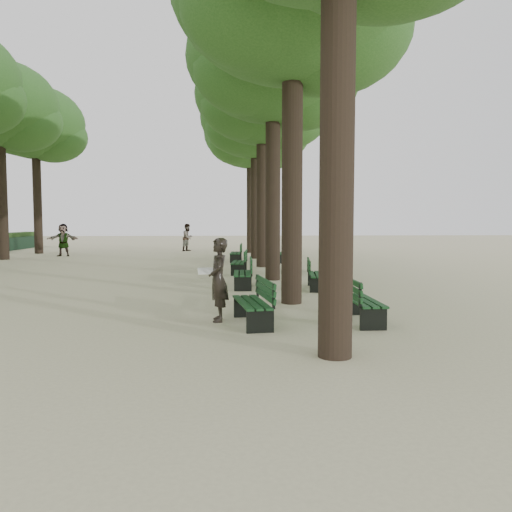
{
  "coord_description": "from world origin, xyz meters",
  "views": [
    {
      "loc": [
        -0.17,
        -9.43,
        2.08
      ],
      "look_at": [
        0.6,
        3.0,
        1.2
      ],
      "focal_mm": 35.0,
      "sensor_mm": 36.0,
      "label": 1
    }
  ],
  "objects": [
    {
      "name": "bench_left_2",
      "position": [
        0.37,
        10.06,
        0.27
      ],
      "size": [
        0.74,
        1.85,
        0.92
      ],
      "color": "black",
      "rests_on": "ground"
    },
    {
      "name": "tree_central_2",
      "position": [
        1.5,
        8.0,
        7.65
      ],
      "size": [
        6.0,
        6.0,
        9.95
      ],
      "color": "#33261C",
      "rests_on": "ground"
    },
    {
      "name": "ground",
      "position": [
        0.0,
        0.0,
        0.0
      ],
      "size": [
        120.0,
        120.0,
        0.0
      ],
      "primitive_type": "plane",
      "color": "beige",
      "rests_on": "ground"
    },
    {
      "name": "tree_central_5",
      "position": [
        1.5,
        23.0,
        7.65
      ],
      "size": [
        6.0,
        6.0,
        9.95
      ],
      "color": "#33261C",
      "rests_on": "ground"
    },
    {
      "name": "bench_right_3",
      "position": [
        2.63,
        15.4,
        0.27
      ],
      "size": [
        0.67,
        1.83,
        0.92
      ],
      "color": "black",
      "rests_on": "ground"
    },
    {
      "name": "bench_right_1",
      "position": [
        2.63,
        5.53,
        0.27
      ],
      "size": [
        0.8,
        1.86,
        0.92
      ],
      "color": "black",
      "rests_on": "ground"
    },
    {
      "name": "bench_right_0",
      "position": [
        2.63,
        0.55,
        0.27
      ],
      "size": [
        0.58,
        1.8,
        0.92
      ],
      "color": "black",
      "rests_on": "ground"
    },
    {
      "name": "bench_right_2",
      "position": [
        2.63,
        10.5,
        0.27
      ],
      "size": [
        0.79,
        1.86,
        0.92
      ],
      "color": "black",
      "rests_on": "ground"
    },
    {
      "name": "pedestrian_c",
      "position": [
        7.02,
        24.45,
        0.82
      ],
      "size": [
        0.98,
        0.81,
        1.63
      ],
      "primitive_type": "imported",
      "rotation": [
        0.0,
        0.0,
        2.55
      ],
      "color": "#262628",
      "rests_on": "ground"
    },
    {
      "name": "pedestrian_a",
      "position": [
        -2.72,
        24.96,
        0.94
      ],
      "size": [
        0.81,
        0.97,
        1.87
      ],
      "primitive_type": "imported",
      "rotation": [
        0.0,
        0.0,
        0.99
      ],
      "color": "#262628",
      "rests_on": "ground"
    },
    {
      "name": "bench_left_1",
      "position": [
        0.37,
        5.97,
        0.27
      ],
      "size": [
        0.63,
        1.82,
        0.92
      ],
      "color": "black",
      "rests_on": "ground"
    },
    {
      "name": "pedestrian_b",
      "position": [
        3.41,
        28.46,
        0.87
      ],
      "size": [
        0.77,
        1.17,
        1.74
      ],
      "primitive_type": "imported",
      "rotation": [
        0.0,
        0.0,
        5.12
      ],
      "color": "#262628",
      "rests_on": "ground"
    },
    {
      "name": "man_with_map",
      "position": [
        -0.31,
        0.83,
        0.87
      ],
      "size": [
        0.63,
        0.71,
        1.73
      ],
      "color": "black",
      "rests_on": "ground"
    },
    {
      "name": "bench_left_0",
      "position": [
        0.37,
        0.46,
        0.27
      ],
      "size": [
        0.8,
        1.86,
        0.92
      ],
      "color": "black",
      "rests_on": "ground"
    },
    {
      "name": "bench_left_3",
      "position": [
        0.37,
        15.76,
        0.27
      ],
      "size": [
        0.7,
        1.84,
        0.92
      ],
      "color": "black",
      "rests_on": "ground"
    },
    {
      "name": "tree_central_3",
      "position": [
        1.5,
        13.0,
        7.65
      ],
      "size": [
        6.0,
        6.0,
        9.95
      ],
      "color": "#33261C",
      "rests_on": "ground"
    },
    {
      "name": "tree_far_5",
      "position": [
        -12.0,
        23.0,
        8.14
      ],
      "size": [
        6.0,
        6.0,
        10.45
      ],
      "color": "#33261C",
      "rests_on": "ground"
    },
    {
      "name": "pedestrian_e",
      "position": [
        -9.68,
        20.49,
        0.96
      ],
      "size": [
        1.78,
        0.4,
        1.92
      ],
      "primitive_type": "imported",
      "rotation": [
        0.0,
        0.0,
        0.01
      ],
      "color": "#262628",
      "rests_on": "ground"
    },
    {
      "name": "tree_central_4",
      "position": [
        1.5,
        18.0,
        7.65
      ],
      "size": [
        6.0,
        6.0,
        9.95
      ],
      "color": "#33261C",
      "rests_on": "ground"
    }
  ]
}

